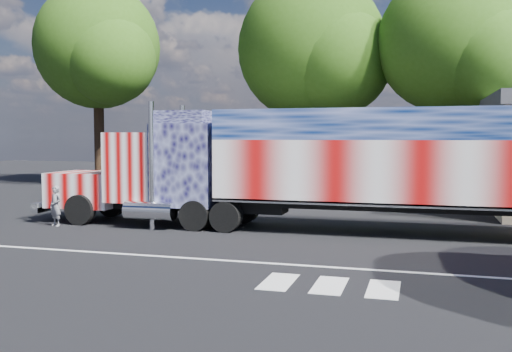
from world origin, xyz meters
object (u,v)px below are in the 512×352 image
(tree_nw_a, at_px, (99,47))
(tree_ne_a, at_px, (451,43))
(semi_truck, at_px, (342,165))
(coach_bus, at_px, (260,169))
(woman, at_px, (56,206))
(tree_n_mid, at_px, (314,49))

(tree_nw_a, xyz_separation_m, tree_ne_a, (23.08, -1.86, -1.03))
(semi_truck, relative_size, coach_bus, 1.93)
(tree_nw_a, bearing_deg, woman, -63.76)
(semi_truck, xyz_separation_m, tree_nw_a, (-18.93, 15.29, 7.16))
(tree_ne_a, bearing_deg, tree_n_mid, 164.98)
(semi_truck, distance_m, tree_ne_a, 15.34)
(semi_truck, distance_m, tree_nw_a, 25.37)
(woman, bearing_deg, tree_ne_a, 64.79)
(coach_bus, relative_size, woman, 7.42)
(tree_nw_a, relative_size, tree_ne_a, 1.11)
(semi_truck, bearing_deg, coach_bus, 123.17)
(woman, distance_m, tree_nw_a, 20.87)
(coach_bus, height_order, tree_nw_a, tree_nw_a)
(coach_bus, relative_size, tree_nw_a, 0.81)
(woman, bearing_deg, tree_nw_a, 135.24)
(woman, bearing_deg, coach_bus, 80.77)
(semi_truck, height_order, tree_ne_a, tree_ne_a)
(tree_ne_a, bearing_deg, tree_nw_a, 175.39)
(woman, relative_size, tree_ne_a, 0.12)
(coach_bus, distance_m, tree_ne_a, 12.81)
(tree_n_mid, bearing_deg, woman, -111.05)
(coach_bus, bearing_deg, tree_ne_a, 29.37)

